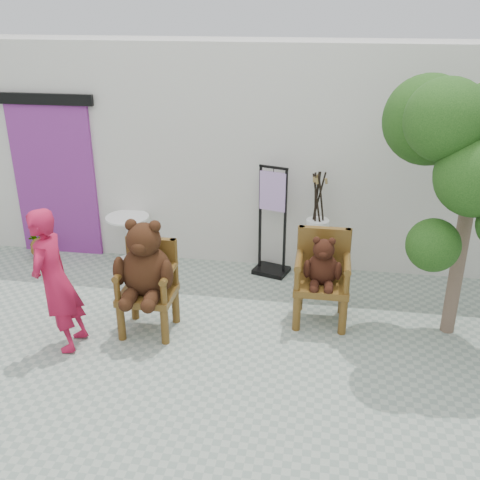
{
  "coord_description": "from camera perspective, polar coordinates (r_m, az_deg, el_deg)",
  "views": [
    {
      "loc": [
        0.82,
        -4.59,
        3.49
      ],
      "look_at": [
        -0.11,
        1.22,
        0.95
      ],
      "focal_mm": 42.0,
      "sensor_mm": 36.0,
      "label": 1
    }
  ],
  "objects": [
    {
      "name": "tree",
      "position": [
        6.14,
        22.55,
        9.28
      ],
      "size": [
        1.79,
        1.68,
        2.84
      ],
      "rotation": [
        0.0,
        0.0,
        0.33
      ],
      "color": "brown",
      "rests_on": "ground"
    },
    {
      "name": "chair_small",
      "position": [
        6.47,
        8.37,
        -3.01
      ],
      "size": [
        0.62,
        0.57,
        1.08
      ],
      "color": "#4C3110",
      "rests_on": "ground"
    },
    {
      "name": "cafe_table",
      "position": [
        8.05,
        -11.24,
        0.6
      ],
      "size": [
        0.6,
        0.6,
        0.7
      ],
      "rotation": [
        0.0,
        0.0,
        0.38
      ],
      "color": "white",
      "rests_on": "ground"
    },
    {
      "name": "person",
      "position": [
        6.17,
        -18.28,
        -3.99
      ],
      "size": [
        0.38,
        0.57,
        1.56
      ],
      "primitive_type": "imported",
      "rotation": [
        0.0,
        0.0,
        -1.57
      ],
      "color": "#A81438",
      "rests_on": "ground"
    },
    {
      "name": "ground_plane",
      "position": [
        5.82,
        -0.85,
        -13.47
      ],
      "size": [
        60.0,
        60.0,
        0.0
      ],
      "primitive_type": "plane",
      "color": "gray",
      "rests_on": "ground"
    },
    {
      "name": "display_stand",
      "position": [
        7.55,
        3.27,
        0.67
      ],
      "size": [
        0.53,
        0.47,
        1.51
      ],
      "rotation": [
        0.0,
        0.0,
        -0.29
      ],
      "color": "black",
      "rests_on": "ground"
    },
    {
      "name": "stool_bucket",
      "position": [
        7.5,
        7.83,
        0.8
      ],
      "size": [
        0.32,
        0.32,
        1.45
      ],
      "rotation": [
        0.0,
        0.0,
        -0.26
      ],
      "color": "white",
      "rests_on": "ground"
    },
    {
      "name": "doorway",
      "position": [
        8.45,
        -18.29,
        6.18
      ],
      "size": [
        1.4,
        0.11,
        2.33
      ],
      "color": "#78297B",
      "rests_on": "ground"
    },
    {
      "name": "back_wall",
      "position": [
        7.99,
        2.97,
        8.88
      ],
      "size": [
        9.0,
        1.0,
        3.0
      ],
      "primitive_type": "cube",
      "color": "silver",
      "rests_on": "ground"
    },
    {
      "name": "chair_big",
      "position": [
        6.22,
        -9.52,
        -3.08
      ],
      "size": [
        0.66,
        0.71,
        1.35
      ],
      "color": "#4C3110",
      "rests_on": "ground"
    },
    {
      "name": "potted_plant",
      "position": [
        8.68,
        -19.57,
        -0.25
      ],
      "size": [
        0.47,
        0.44,
        0.43
      ],
      "primitive_type": "imported",
      "rotation": [
        0.0,
        0.0,
        0.31
      ],
      "color": "black",
      "rests_on": "ground"
    }
  ]
}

